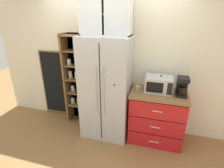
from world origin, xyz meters
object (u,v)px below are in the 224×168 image
at_px(microwave, 159,84).
at_px(bottle_clear, 160,85).
at_px(coffee_maker, 182,86).
at_px(mug_sage, 138,88).
at_px(chalkboard_menu, 55,84).
at_px(mug_cream, 159,91).
at_px(refrigerator, 107,88).

bearing_deg(microwave, bottle_clear, -64.69).
bearing_deg(coffee_maker, microwave, 173.28).
bearing_deg(mug_sage, chalkboard_menu, 171.13).
relative_size(mug_cream, bottle_clear, 0.39).
bearing_deg(chalkboard_menu, refrigerator, -13.51).
distance_m(mug_cream, bottle_clear, 0.11).
xyz_separation_m(coffee_maker, chalkboard_menu, (-2.50, 0.26, -0.35)).
bearing_deg(bottle_clear, microwave, 115.31).
height_order(microwave, coffee_maker, coffee_maker).
bearing_deg(chalkboard_menu, mug_sage, -8.87).
height_order(refrigerator, mug_cream, refrigerator).
bearing_deg(refrigerator, mug_cream, -1.22).
bearing_deg(microwave, coffee_maker, -6.72).
distance_m(mug_sage, bottle_clear, 0.37).
bearing_deg(refrigerator, mug_sage, 2.16).
bearing_deg(mug_sage, microwave, 10.69).
distance_m(refrigerator, mug_sage, 0.55).
xyz_separation_m(mug_cream, bottle_clear, (-0.00, 0.06, 0.09)).
xyz_separation_m(refrigerator, microwave, (0.88, 0.08, 0.14)).
bearing_deg(chalkboard_menu, microwave, -5.79).
relative_size(microwave, mug_sage, 3.74).
xyz_separation_m(mug_cream, chalkboard_menu, (-2.16, 0.32, -0.25)).
bearing_deg(bottle_clear, refrigerator, -177.24).
height_order(refrigerator, bottle_clear, refrigerator).
height_order(mug_sage, chalkboard_menu, chalkboard_menu).
height_order(mug_sage, mug_cream, same).
distance_m(coffee_maker, bottle_clear, 0.34).
bearing_deg(refrigerator, coffee_maker, 1.96).
distance_m(refrigerator, bottle_clear, 0.92).
bearing_deg(mug_cream, refrigerator, 178.78).
relative_size(coffee_maker, bottle_clear, 1.03).
distance_m(microwave, mug_sage, 0.35).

